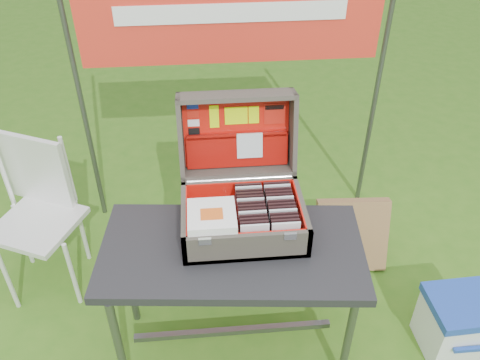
{
  "coord_description": "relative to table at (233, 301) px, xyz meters",
  "views": [
    {
      "loc": [
        -0.19,
        -1.5,
        2.2
      ],
      "look_at": [
        -0.04,
        0.1,
        0.97
      ],
      "focal_mm": 38.0,
      "sensor_mm": 36.0,
      "label": 1
    }
  ],
  "objects": [
    {
      "name": "ground",
      "position": [
        0.09,
        -0.01,
        -0.34
      ],
      "size": [
        80.0,
        80.0,
        0.0
      ],
      "primitive_type": "plane",
      "color": "#366718",
      "rests_on": "ground"
    },
    {
      "name": "table",
      "position": [
        0.0,
        0.0,
        0.0
      ],
      "size": [
        1.15,
        0.66,
        0.69
      ],
      "primitive_type": null,
      "rotation": [
        0.0,
        0.0,
        -0.1
      ],
      "color": "black",
      "rests_on": "ground"
    },
    {
      "name": "table_top",
      "position": [
        0.0,
        0.0,
        0.32
      ],
      "size": [
        1.15,
        0.66,
        0.04
      ],
      "primitive_type": "cube",
      "rotation": [
        0.0,
        0.0,
        -0.1
      ],
      "color": "black",
      "rests_on": "ground"
    },
    {
      "name": "table_leg_fl",
      "position": [
        -0.49,
        -0.22,
        -0.02
      ],
      "size": [
        0.04,
        0.04,
        0.65
      ],
      "primitive_type": "cylinder",
      "color": "#59595B",
      "rests_on": "ground"
    },
    {
      "name": "table_leg_fr",
      "position": [
        0.49,
        -0.22,
        -0.02
      ],
      "size": [
        0.04,
        0.04,
        0.65
      ],
      "primitive_type": "cylinder",
      "color": "#59595B",
      "rests_on": "ground"
    },
    {
      "name": "table_leg_bl",
      "position": [
        -0.49,
        0.22,
        -0.02
      ],
      "size": [
        0.04,
        0.04,
        0.65
      ],
      "primitive_type": "cylinder",
      "color": "#59595B",
      "rests_on": "ground"
    },
    {
      "name": "table_leg_br",
      "position": [
        0.49,
        0.22,
        -0.02
      ],
      "size": [
        0.04,
        0.04,
        0.65
      ],
      "primitive_type": "cylinder",
      "color": "#59595B",
      "rests_on": "ground"
    },
    {
      "name": "table_brace",
      "position": [
        0.0,
        -0.0,
        -0.22
      ],
      "size": [
        0.95,
        0.03,
        0.03
      ],
      "primitive_type": "cube",
      "color": "#59595B",
      "rests_on": "ground"
    },
    {
      "name": "suitcase",
      "position": [
        0.06,
        0.16,
        0.59
      ],
      "size": [
        0.52,
        0.53,
        0.49
      ],
      "primitive_type": null,
      "color": "#4D473E",
      "rests_on": "table"
    },
    {
      "name": "suitcase_base_bottom",
      "position": [
        0.06,
        0.1,
        0.35
      ],
      "size": [
        0.52,
        0.37,
        0.02
      ],
      "primitive_type": "cube",
      "color": "#4D473E",
      "rests_on": "table_top"
    },
    {
      "name": "suitcase_base_wall_front",
      "position": [
        0.06,
        -0.08,
        0.41
      ],
      "size": [
        0.52,
        0.02,
        0.14
      ],
      "primitive_type": "cube",
      "color": "#4D473E",
      "rests_on": "table_top"
    },
    {
      "name": "suitcase_base_wall_back",
      "position": [
        0.06,
        0.27,
        0.41
      ],
      "size": [
        0.52,
        0.02,
        0.14
      ],
      "primitive_type": "cube",
      "color": "#4D473E",
      "rests_on": "table_top"
    },
    {
      "name": "suitcase_base_wall_left",
      "position": [
        -0.19,
        0.1,
        0.41
      ],
      "size": [
        0.02,
        0.37,
        0.14
      ],
      "primitive_type": "cube",
      "color": "#4D473E",
      "rests_on": "table_top"
    },
    {
      "name": "suitcase_base_wall_right",
      "position": [
        0.31,
        0.1,
        0.41
      ],
      "size": [
        0.02,
        0.37,
        0.14
      ],
      "primitive_type": "cube",
      "color": "#4D473E",
      "rests_on": "table_top"
    },
    {
      "name": "suitcase_liner_floor",
      "position": [
        0.06,
        0.1,
        0.37
      ],
      "size": [
        0.48,
        0.33,
        0.01
      ],
      "primitive_type": "cube",
      "color": "red",
      "rests_on": "suitcase_base_bottom"
    },
    {
      "name": "suitcase_latch_left",
      "position": [
        -0.11,
        -0.09,
        0.47
      ],
      "size": [
        0.05,
        0.01,
        0.03
      ],
      "primitive_type": "cube",
      "color": "silver",
      "rests_on": "suitcase_base_wall_front"
    },
    {
      "name": "suitcase_latch_right",
      "position": [
        0.22,
        -0.09,
        0.47
      ],
      "size": [
        0.05,
        0.01,
        0.03
      ],
      "primitive_type": "cube",
      "color": "silver",
      "rests_on": "suitcase_base_wall_front"
    },
    {
      "name": "suitcase_hinge",
      "position": [
        0.06,
        0.28,
        0.48
      ],
      "size": [
        0.47,
        0.02,
        0.02
      ],
      "primitive_type": "cylinder",
      "rotation": [
        0.0,
        1.57,
        0.0
      ],
      "color": "silver",
      "rests_on": "suitcase_base_wall_back"
    },
    {
      "name": "suitcase_lid_back",
      "position": [
        0.06,
        0.45,
        0.64
      ],
      "size": [
        0.52,
        0.1,
        0.37
      ],
      "primitive_type": "cube",
      "rotation": [
        -1.79,
        0.0,
        0.0
      ],
      "color": "#4D473E",
      "rests_on": "suitcase_base_wall_back"
    },
    {
      "name": "suitcase_lid_rim_far",
      "position": [
        0.06,
        0.43,
        0.82
      ],
      "size": [
        0.52,
        0.14,
        0.05
      ],
      "primitive_type": "cube",
      "rotation": [
        -1.79,
        0.0,
        0.0
      ],
      "color": "#4D473E",
      "rests_on": "suitcase_lid_back"
    },
    {
      "name": "suitcase_lid_rim_near",
      "position": [
        0.06,
        0.35,
        0.48
      ],
      "size": [
        0.52,
        0.14,
        0.05
      ],
      "primitive_type": "cube",
      "rotation": [
        -1.79,
        0.0,
        0.0
      ],
      "color": "#4D473E",
      "rests_on": "suitcase_lid_back"
    },
    {
      "name": "suitcase_lid_rim_left",
      "position": [
        -0.19,
        0.39,
        0.65
      ],
      "size": [
        0.02,
        0.22,
        0.39
      ],
      "primitive_type": "cube",
      "rotation": [
        -1.79,
        0.0,
        0.0
      ],
      "color": "#4D473E",
      "rests_on": "suitcase_lid_back"
    },
    {
      "name": "suitcase_lid_rim_right",
      "position": [
        0.31,
        0.39,
        0.65
      ],
      "size": [
        0.02,
        0.22,
        0.39
      ],
      "primitive_type": "cube",
      "rotation": [
        -1.79,
        0.0,
        0.0
      ],
      "color": "#4D473E",
      "rests_on": "suitcase_lid_back"
    },
    {
      "name": "suitcase_lid_liner",
      "position": [
        0.06,
        0.44,
        0.64
      ],
      "size": [
        0.47,
        0.08,
        0.32
      ],
      "primitive_type": "cube",
      "rotation": [
        -1.79,
        0.0,
        0.0
      ],
      "color": "red",
      "rests_on": "suitcase_lid_back"
    },
    {
      "name": "suitcase_liner_wall_front",
      "position": [
        0.06,
        -0.06,
        0.42
      ],
      "size": [
        0.48,
        0.01,
        0.12
      ],
      "primitive_type": "cube",
      "color": "red",
      "rests_on": "suitcase_base_bottom"
    },
    {
      "name": "suitcase_liner_wall_back",
      "position": [
        0.06,
        0.26,
        0.42
      ],
      "size": [
        0.48,
        0.01,
        0.12
      ],
      "primitive_type": "cube",
      "color": "red",
      "rests_on": "suitcase_base_bottom"
    },
    {
      "name": "suitcase_liner_wall_left",
      "position": [
        -0.18,
        0.1,
        0.42
      ],
      "size": [
        0.01,
        0.33,
        0.12
      ],
      "primitive_type": "cube",
      "color": "red",
      "rests_on": "suitcase_base_bottom"
    },
    {
      "name": "suitcase_liner_wall_right",
      "position": [
        0.29,
        0.1,
        0.42
      ],
      "size": [
        0.01,
        0.33,
        0.12
      ],
      "primitive_type": "cube",
      "color": "red",
      "rests_on": "suitcase_base_bottom"
    },
    {
      "name": "suitcase_lid_pocket",
      "position": [
        0.06,
        0.4,
        0.56
      ],
      "size": [
        0.46,
        0.06,
        0.15
      ],
      "primitive_type": "cube",
      "rotation": [
        -1.79,
        0.0,
        0.0
      ],
      "color": "#900C07",
      "rests_on": "suitcase_lid_liner"
    },
    {
      "name": "suitcase_pocket_edge",
      "position": [
        0.06,
        0.41,
        0.63
      ],
      "size": [
        0.45,
        0.02,
        0.02
      ],
      "primitive_type": "cube",
      "rotation": [
        -1.79,
        0.0,
        0.0
      ],
      "color": "#900C07",
      "rests_on": "suitcase_lid_pocket"
    },
    {
      "name": "suitcase_pocket_cd",
      "position": [
        0.11,
        0.39,
        0.59
      ],
      "size": [
        0.12,
        0.04,
        0.12
      ],
      "primitive_type": "cube",
      "rotation": [
        -1.79,
        0.0,
        0.0
      ],
      "color": "silver",
      "rests_on": "suitcase_lid_pocket"
    },
    {
      "name": "lid_sticker_cc_a",
      "position": [
        -0.13,
        0.46,
        0.77
      ],
      "size": [
        0.05,
        0.01,
        0.03
      ],
      "primitive_type": "cube",
      "rotation": [
        -1.79,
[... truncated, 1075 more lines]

